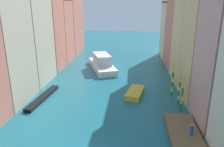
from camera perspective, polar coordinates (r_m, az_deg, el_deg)
The scene contains 18 objects.
ground_plane at distance 43.99m, azimuth 0.13°, elevation -1.13°, with size 154.00×154.00×0.00m, color #196070.
building_left_2 at distance 42.98m, azimuth -21.76°, elevation 9.19°, with size 7.93×8.90×17.48m.
building_left_3 at distance 50.31m, azimuth -17.77°, elevation 12.74°, with size 7.93×7.16×21.08m.
building_left_4 at distance 57.63m, azimuth -14.61°, elevation 10.78°, with size 7.93×7.80×15.58m.
building_left_5 at distance 66.91m, azimuth -11.93°, elevation 14.86°, with size 7.93×12.05×22.54m.
building_right_2 at distance 35.57m, azimuth 24.85°, elevation 6.58°, with size 7.93×7.79×16.65m.
building_right_3 at distance 43.21m, azimuth 21.64°, elevation 11.55°, with size 7.93×9.05×20.94m.
building_right_4 at distance 52.25m, azimuth 18.77°, elevation 11.83°, with size 7.93×9.64×19.31m.
building_right_5 at distance 62.03m, azimuth 16.54°, elevation 10.72°, with size 7.93×9.46×14.80m.
waterfront_dock at distance 26.96m, azimuth 17.94°, elevation -14.24°, with size 3.33×7.60×0.68m.
person_on_dock at distance 25.67m, azimuth 19.93°, elevation -13.66°, with size 0.36×0.36×1.36m.
mooring_pole_0 at distance 31.23m, azimuth 17.70°, elevation -5.25°, with size 0.29×0.29×4.86m.
mooring_pole_1 at distance 33.40m, azimuth 17.00°, elevation -4.07°, with size 0.30×0.30×4.44m.
mooring_pole_2 at distance 35.95m, azimuth 15.41°, elevation -1.83°, with size 0.36×0.36×5.05m.
mooring_pole_3 at distance 37.22m, azimuth 15.43°, elevation -1.07°, with size 0.28×0.28×5.19m.
vaporetto_white at distance 49.64m, azimuth -2.61°, elevation 2.64°, with size 8.05×13.27×3.41m.
gondola_black at distance 36.06m, azimuth -17.46°, elevation -5.92°, with size 1.91×9.43×0.52m.
motorboat_0 at distance 35.87m, azimuth 5.99°, elevation -4.97°, with size 3.34×5.84×0.87m.
Camera 1 is at (3.68, -16.96, 14.23)m, focal length 35.32 mm.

